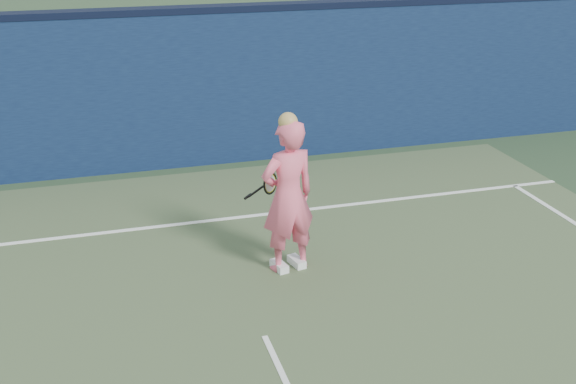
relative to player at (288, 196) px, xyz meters
name	(u,v)px	position (x,y,z in m)	size (l,w,h in m)	color
backstop_wall	(180,91)	(-0.65, 4.12, 0.31)	(24.00, 0.40, 2.50)	#0C1838
wall_cap	(175,10)	(-0.65, 4.12, 1.61)	(24.00, 0.42, 0.10)	black
player	(288,196)	(0.00, 0.00, 0.00)	(0.76, 0.58, 1.94)	#F55F7D
racket	(268,184)	(-0.12, 0.46, -0.01)	(0.49, 0.27, 0.28)	black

